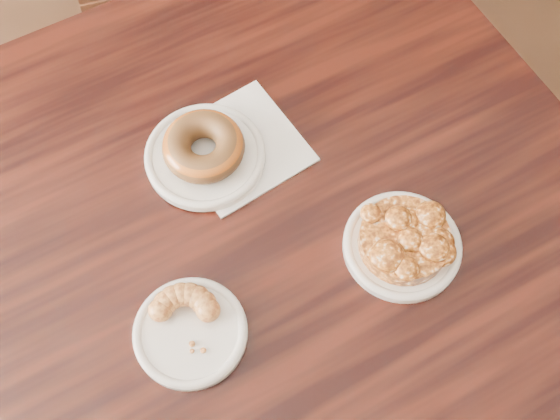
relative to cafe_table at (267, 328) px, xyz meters
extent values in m
plane|color=black|center=(0.09, -0.02, -0.38)|extent=(5.00, 5.00, 0.00)
cube|color=black|center=(0.00, 0.00, 0.00)|extent=(1.28, 1.28, 0.75)
cube|color=white|center=(-0.01, 0.16, 0.38)|extent=(0.22, 0.22, 0.00)
cylinder|color=white|center=(-0.06, 0.15, 0.39)|extent=(0.17, 0.17, 0.01)
cylinder|color=white|center=(-0.11, -0.10, 0.38)|extent=(0.14, 0.14, 0.01)
cylinder|color=white|center=(0.18, -0.03, 0.38)|extent=(0.16, 0.16, 0.01)
torus|color=#945015|center=(-0.06, 0.15, 0.41)|extent=(0.12, 0.12, 0.04)
camera|label=1|loc=(-0.04, -0.37, 1.25)|focal=45.00mm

